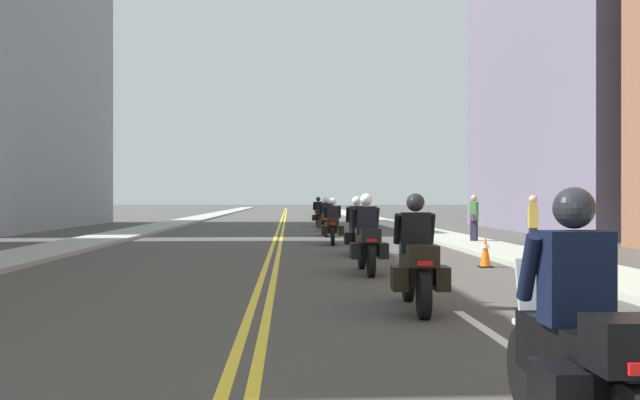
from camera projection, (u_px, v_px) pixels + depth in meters
ground_plane at (283, 221)px, 48.29m from camera, size 264.00×264.00×0.00m
sidewalk_left at (188, 221)px, 48.00m from camera, size 2.09×144.00×0.12m
sidewalk_right at (377, 220)px, 48.59m from camera, size 2.09×144.00×0.12m
centreline_yellow_inner at (281, 221)px, 48.29m from camera, size 0.12×132.00×0.01m
centreline_yellow_outer at (285, 221)px, 48.30m from camera, size 0.12×132.00×0.01m
lane_dashes_white at (344, 236)px, 29.44m from camera, size 0.14×56.40×0.01m
motorcycle_0 at (581, 349)px, 4.20m from camera, size 0.76×2.23×1.64m
motorcycle_1 at (416, 264)px, 9.73m from camera, size 0.78×2.26×1.64m
motorcycle_2 at (367, 242)px, 14.54m from camera, size 0.76×2.29×1.68m
motorcycle_3 at (357, 231)px, 19.30m from camera, size 0.76×2.14×1.64m
motorcycle_4 at (333, 225)px, 23.81m from camera, size 0.78×2.16×1.60m
motorcycle_5 at (326, 220)px, 28.92m from camera, size 0.78×2.29×1.64m
motorcycle_6 at (327, 217)px, 33.90m from camera, size 0.78×2.11×1.63m
motorcycle_7 at (318, 215)px, 39.18m from camera, size 0.78×2.18×1.67m
traffic_cone_2 at (485, 251)px, 15.87m from camera, size 0.31×0.31×0.75m
pedestrian_1 at (533, 225)px, 18.42m from camera, size 0.30×0.50×1.66m
pedestrian_2 at (474, 219)px, 23.92m from camera, size 0.37×0.50×1.70m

